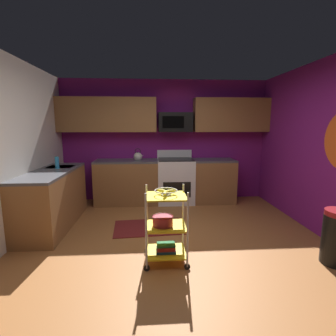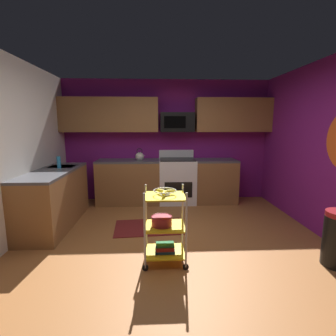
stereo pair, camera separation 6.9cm
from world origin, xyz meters
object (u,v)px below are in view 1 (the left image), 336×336
(rolling_cart, at_px, (166,226))
(kettle, at_px, (138,156))
(oven_range, at_px, (175,180))
(microwave, at_px, (175,122))
(mixing_bowl_large, at_px, (163,221))
(fruit_bowl, at_px, (166,192))
(dish_soap_bottle, at_px, (57,163))
(book_stack, at_px, (166,248))

(rolling_cart, distance_m, kettle, 2.51)
(oven_range, height_order, microwave, microwave)
(microwave, xyz_separation_m, rolling_cart, (-0.34, -2.52, -1.25))
(kettle, bearing_deg, rolling_cart, -79.52)
(oven_range, xyz_separation_m, mixing_bowl_large, (-0.38, -2.41, 0.04))
(fruit_bowl, height_order, dish_soap_bottle, dish_soap_bottle)
(rolling_cart, height_order, fruit_bowl, rolling_cart)
(microwave, distance_m, mixing_bowl_large, 2.81)
(fruit_bowl, xyz_separation_m, dish_soap_bottle, (-1.75, 1.45, 0.14))
(oven_range, distance_m, kettle, 0.94)
(oven_range, distance_m, book_stack, 2.45)
(microwave, bearing_deg, book_stack, -97.75)
(microwave, bearing_deg, rolling_cart, -97.75)
(oven_range, distance_m, rolling_cart, 2.44)
(oven_range, distance_m, fruit_bowl, 2.47)
(kettle, height_order, dish_soap_bottle, kettle)
(microwave, bearing_deg, mixing_bowl_large, -98.62)
(oven_range, xyz_separation_m, rolling_cart, (-0.34, -2.41, -0.03))
(oven_range, xyz_separation_m, kettle, (-0.79, -0.00, 0.52))
(rolling_cart, height_order, book_stack, rolling_cart)
(rolling_cart, bearing_deg, microwave, 82.25)
(microwave, xyz_separation_m, dish_soap_bottle, (-2.09, -1.06, -0.68))
(microwave, bearing_deg, kettle, -172.16)
(kettle, bearing_deg, book_stack, -79.52)
(rolling_cart, distance_m, mixing_bowl_large, 0.08)
(oven_range, height_order, kettle, kettle)
(rolling_cart, bearing_deg, book_stack, 0.00)
(rolling_cart, height_order, dish_soap_bottle, dish_soap_bottle)
(rolling_cart, relative_size, mixing_bowl_large, 3.63)
(mixing_bowl_large, distance_m, kettle, 2.49)
(book_stack, bearing_deg, kettle, 100.48)
(rolling_cart, relative_size, book_stack, 3.89)
(book_stack, bearing_deg, mixing_bowl_large, 180.00)
(microwave, distance_m, fruit_bowl, 2.67)
(rolling_cart, xyz_separation_m, book_stack, (0.00, 0.00, -0.28))
(rolling_cart, height_order, kettle, kettle)
(rolling_cart, relative_size, kettle, 3.47)
(microwave, xyz_separation_m, fruit_bowl, (-0.34, -2.52, -0.82))
(book_stack, xyz_separation_m, kettle, (-0.45, 2.41, 0.82))
(kettle, bearing_deg, oven_range, 0.28)
(kettle, bearing_deg, microwave, 7.84)
(rolling_cart, xyz_separation_m, kettle, (-0.45, 2.41, 0.54))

